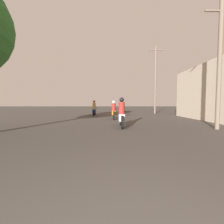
{
  "coord_description": "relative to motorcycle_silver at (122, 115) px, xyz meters",
  "views": [
    {
      "loc": [
        -0.25,
        -0.63,
        1.26
      ],
      "look_at": [
        -0.15,
        17.37,
        0.2
      ],
      "focal_mm": 24.0,
      "sensor_mm": 36.0,
      "label": 1
    }
  ],
  "objects": [
    {
      "name": "motorcycle_silver",
      "position": [
        0.0,
        0.0,
        0.0
      ],
      "size": [
        0.6,
        1.92,
        1.56
      ],
      "rotation": [
        0.0,
        0.0,
        -0.09
      ],
      "color": "black",
      "rests_on": "ground_plane"
    },
    {
      "name": "motorcycle_orange",
      "position": [
        -0.35,
        4.21,
        -0.03
      ],
      "size": [
        0.6,
        2.09,
        1.47
      ],
      "rotation": [
        0.0,
        0.0,
        -0.17
      ],
      "color": "black",
      "rests_on": "ground_plane"
    },
    {
      "name": "motorcycle_blue",
      "position": [
        -2.28,
        7.39,
        -0.01
      ],
      "size": [
        0.6,
        1.97,
        1.56
      ],
      "rotation": [
        0.0,
        0.0,
        0.17
      ],
      "color": "black",
      "rests_on": "ground_plane"
    },
    {
      "name": "utility_pole_near",
      "position": [
        4.59,
        -0.72,
        2.56
      ],
      "size": [
        1.6,
        0.2,
        6.05
      ],
      "color": "#6B5B4C",
      "rests_on": "ground_plane"
    },
    {
      "name": "utility_pole_far",
      "position": [
        4.8,
        10.36,
        3.6
      ],
      "size": [
        1.6,
        0.2,
        8.12
      ],
      "color": "#6B5B4C",
      "rests_on": "ground_plane"
    }
  ]
}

